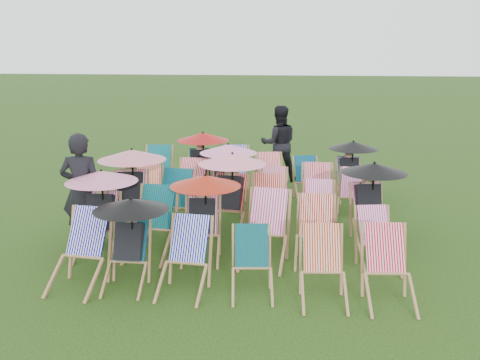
# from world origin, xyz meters

# --- Properties ---
(ground) EXTENTS (100.00, 100.00, 0.00)m
(ground) POSITION_xyz_m (0.00, 0.00, 0.00)
(ground) COLOR #17320B
(ground) RESTS_ON ground
(deckchair_0) EXTENTS (0.75, 0.97, 0.98)m
(deckchair_0) POSITION_xyz_m (-1.91, -2.23, 0.49)
(deckchair_0) COLOR #9C7249
(deckchair_0) RESTS_ON ground
(deckchair_1) EXTENTS (0.99, 1.03, 1.18)m
(deckchair_1) POSITION_xyz_m (-1.28, -2.12, 0.62)
(deckchair_1) COLOR #9C7249
(deckchair_1) RESTS_ON ground
(deckchair_2) EXTENTS (0.68, 0.90, 0.93)m
(deckchair_2) POSITION_xyz_m (-0.51, -2.22, 0.46)
(deckchair_2) COLOR #9C7249
(deckchair_2) RESTS_ON ground
(deckchair_3) EXTENTS (0.64, 0.82, 0.83)m
(deckchair_3) POSITION_xyz_m (0.36, -2.20, 0.41)
(deckchair_3) COLOR #9C7249
(deckchair_3) RESTS_ON ground
(deckchair_4) EXTENTS (0.65, 0.86, 0.89)m
(deckchair_4) POSITION_xyz_m (1.26, -2.29, 0.45)
(deckchair_4) COLOR #9C7249
(deckchair_4) RESTS_ON ground
(deckchair_5) EXTENTS (0.68, 0.90, 0.92)m
(deckchair_5) POSITION_xyz_m (2.05, -2.26, 0.46)
(deckchair_5) COLOR #9C7249
(deckchair_5) RESTS_ON ground
(deckchair_6) EXTENTS (1.09, 1.14, 1.29)m
(deckchair_6) POSITION_xyz_m (-2.06, -1.09, 0.68)
(deckchair_6) COLOR #9C7249
(deckchair_6) RESTS_ON ground
(deckchair_7) EXTENTS (0.75, 0.98, 1.01)m
(deckchair_7) POSITION_xyz_m (-1.27, -1.08, 0.50)
(deckchair_7) COLOR #9C7249
(deckchair_7) RESTS_ON ground
(deckchair_8) EXTENTS (1.06, 1.12, 1.25)m
(deckchair_8) POSITION_xyz_m (-0.48, -1.06, 0.66)
(deckchair_8) COLOR #9C7249
(deckchair_8) RESTS_ON ground
(deckchair_9) EXTENTS (0.78, 1.01, 1.02)m
(deckchair_9) POSITION_xyz_m (0.45, -1.14, 0.51)
(deckchair_9) COLOR #9C7249
(deckchair_9) RESTS_ON ground
(deckchair_10) EXTENTS (0.64, 0.88, 0.93)m
(deckchair_10) POSITION_xyz_m (1.19, -1.03, 0.47)
(deckchair_10) COLOR #9C7249
(deckchair_10) RESTS_ON ground
(deckchair_11) EXTENTS (0.68, 0.85, 0.84)m
(deckchair_11) POSITION_xyz_m (2.06, -1.18, 0.42)
(deckchair_11) COLOR #9C7249
(deckchair_11) RESTS_ON ground
(deckchair_12) EXTENTS (1.17, 1.26, 1.38)m
(deckchair_12) POSITION_xyz_m (-1.96, 0.10, 0.73)
(deckchair_12) COLOR #9C7249
(deckchair_12) RESTS_ON ground
(deckchair_13) EXTENTS (0.76, 1.00, 1.01)m
(deckchair_13) POSITION_xyz_m (-1.23, 0.04, 0.51)
(deckchair_13) COLOR #9C7249
(deckchair_13) RESTS_ON ground
(deckchair_14) EXTENTS (1.15, 1.21, 1.36)m
(deckchair_14) POSITION_xyz_m (-0.25, 0.08, 0.72)
(deckchair_14) COLOR #9C7249
(deckchair_14) RESTS_ON ground
(deckchair_15) EXTENTS (0.66, 0.91, 0.97)m
(deckchair_15) POSITION_xyz_m (0.42, 0.08, 0.49)
(deckchair_15) COLOR #9C7249
(deckchair_15) RESTS_ON ground
(deckchair_16) EXTENTS (0.61, 0.84, 0.89)m
(deckchair_16) POSITION_xyz_m (1.26, 0.10, 0.44)
(deckchair_16) COLOR #9C7249
(deckchair_16) RESTS_ON ground
(deckchair_17) EXTENTS (1.07, 1.15, 1.27)m
(deckchair_17) POSITION_xyz_m (2.11, 0.03, 0.67)
(deckchair_17) COLOR #9C7249
(deckchair_17) RESTS_ON ground
(deckchair_18) EXTENTS (0.78, 0.96, 0.93)m
(deckchair_18) POSITION_xyz_m (-1.98, 1.25, 0.47)
(deckchair_18) COLOR #9C7249
(deckchair_18) RESTS_ON ground
(deckchair_19) EXTENTS (0.69, 0.93, 0.96)m
(deckchair_19) POSITION_xyz_m (-1.16, 1.24, 0.48)
(deckchair_19) COLOR #9C7249
(deckchair_19) RESTS_ON ground
(deckchair_20) EXTENTS (1.09, 1.19, 1.29)m
(deckchair_20) POSITION_xyz_m (-0.45, 1.29, 0.68)
(deckchair_20) COLOR #9C7249
(deckchair_20) RESTS_ON ground
(deckchair_21) EXTENTS (0.57, 0.79, 0.85)m
(deckchair_21) POSITION_xyz_m (0.45, 1.16, 0.43)
(deckchair_21) COLOR #9C7249
(deckchair_21) RESTS_ON ground
(deckchair_22) EXTENTS (0.64, 0.89, 0.96)m
(deckchair_22) POSITION_xyz_m (1.27, 1.13, 0.48)
(deckchair_22) COLOR #9C7249
(deckchair_22) RESTS_ON ground
(deckchair_23) EXTENTS (0.68, 0.87, 0.87)m
(deckchair_23) POSITION_xyz_m (1.92, 1.18, 0.44)
(deckchair_23) COLOR #9C7249
(deckchair_23) RESTS_ON ground
(deckchair_24) EXTENTS (0.72, 0.95, 0.98)m
(deckchair_24) POSITION_xyz_m (-2.12, 2.43, 0.49)
(deckchair_24) COLOR #9C7249
(deckchair_24) RESTS_ON ground
(deckchair_25) EXTENTS (1.11, 1.19, 1.31)m
(deckchair_25) POSITION_xyz_m (-1.16, 2.48, 0.69)
(deckchair_25) COLOR #9C7249
(deckchair_25) RESTS_ON ground
(deckchair_26) EXTENTS (0.71, 0.97, 1.03)m
(deckchair_26) POSITION_xyz_m (-0.46, 2.36, 0.51)
(deckchair_26) COLOR #9C7249
(deckchair_26) RESTS_ON ground
(deckchair_27) EXTENTS (0.74, 0.93, 0.91)m
(deckchair_27) POSITION_xyz_m (0.34, 2.27, 0.46)
(deckchair_27) COLOR #9C7249
(deckchair_27) RESTS_ON ground
(deckchair_28) EXTENTS (0.70, 0.87, 0.85)m
(deckchair_28) POSITION_xyz_m (1.11, 2.30, 0.43)
(deckchair_28) COLOR #9C7249
(deckchair_28) RESTS_ON ground
(deckchair_29) EXTENTS (1.02, 1.08, 1.21)m
(deckchair_29) POSITION_xyz_m (1.98, 2.39, 0.64)
(deckchair_29) COLOR #9C7249
(deckchair_29) RESTS_ON ground
(person_left) EXTENTS (0.69, 0.49, 1.82)m
(person_left) POSITION_xyz_m (-2.45, -0.75, 0.91)
(person_left) COLOR black
(person_left) RESTS_ON ground
(person_rear) EXTENTS (0.96, 0.81, 1.77)m
(person_rear) POSITION_xyz_m (0.44, 3.83, 0.89)
(person_rear) COLOR black
(person_rear) RESTS_ON ground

